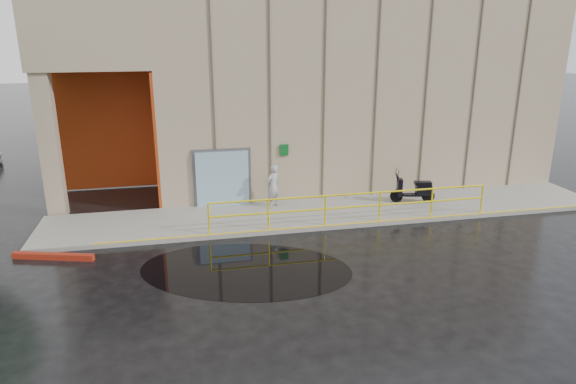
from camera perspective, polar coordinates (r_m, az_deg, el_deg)
The scene contains 8 objects.
ground at distance 13.69m, azimuth -5.69°, elevation -9.89°, with size 120.00×120.00×0.00m, color black.
sidewalk at distance 18.49m, azimuth 5.05°, elevation -2.22°, with size 20.00×3.00×0.15m, color gray.
building at distance 24.05m, azimuth 3.26°, elevation 12.46°, with size 20.00×10.17×8.00m.
guardrail at distance 17.16m, azimuth 7.21°, elevation -1.73°, with size 9.56×0.06×1.03m.
person at distance 18.56m, azimuth -1.65°, elevation 0.70°, with size 0.57×0.37×1.56m, color #A5A6AA.
scooter at distance 19.59m, azimuth 13.81°, elevation 0.96°, with size 1.69×0.86×1.28m.
red_curb at distance 16.31m, azimuth -24.63°, elevation -6.52°, with size 2.40×0.18×0.18m, color maroon.
puddle at distance 14.31m, azimuth -4.72°, elevation -8.58°, with size 5.85×3.60×0.01m, color black.
Camera 1 is at (-1.24, -12.12, 6.26)m, focal length 32.00 mm.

